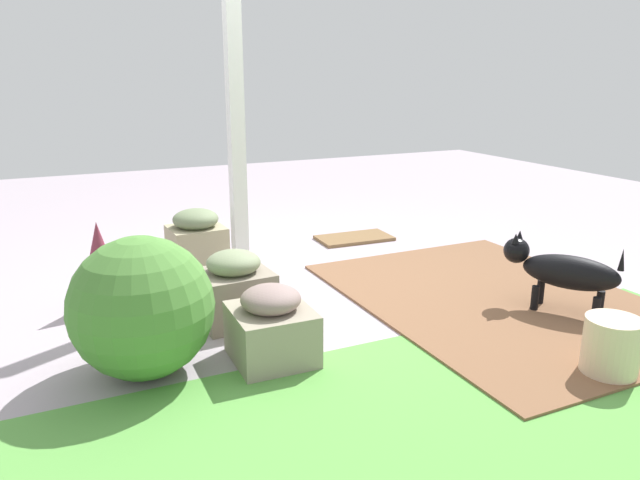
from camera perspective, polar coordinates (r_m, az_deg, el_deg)
ground_plane at (r=4.34m, az=-0.85°, el=-4.43°), size 12.00×12.00×0.00m
brick_path at (r=4.25m, az=16.57°, el=-5.43°), size 1.80×2.40×0.02m
porch_pillar at (r=4.22m, az=-7.99°, el=10.08°), size 0.10×0.10×2.18m
stone_planter_nearest at (r=4.69m, az=-11.65°, el=-0.15°), size 0.42×0.39×0.50m
stone_planter_mid at (r=3.72m, az=-8.15°, el=-4.64°), size 0.45×0.41×0.46m
stone_planter_far at (r=3.22m, az=-4.65°, el=-8.23°), size 0.42×0.45×0.42m
round_shrub at (r=3.13m, az=-16.60°, el=-6.18°), size 0.72×0.72×0.72m
terracotta_pot_spiky at (r=4.12m, az=-20.17°, el=-2.48°), size 0.21×0.21×0.58m
dog at (r=4.08m, az=22.04°, el=-2.68°), size 0.50×0.68×0.50m
ceramic_urn at (r=3.40m, az=25.98°, el=-9.16°), size 0.28×0.28×0.31m
doormat at (r=5.55m, az=3.28°, el=0.19°), size 0.69×0.40×0.03m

